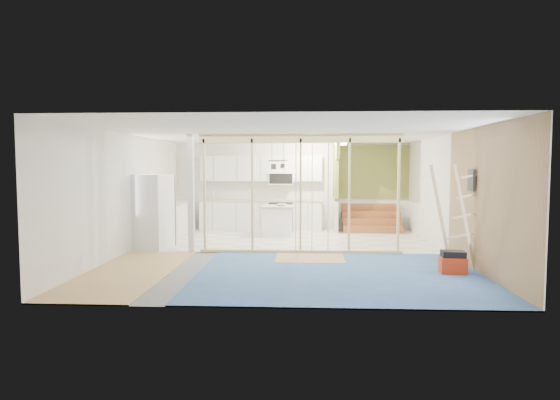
{
  "coord_description": "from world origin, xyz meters",
  "views": [
    {
      "loc": [
        0.36,
        -10.11,
        1.88
      ],
      "look_at": [
        -0.18,
        0.6,
        1.13
      ],
      "focal_mm": 30.0,
      "sensor_mm": 36.0,
      "label": 1
    }
  ],
  "objects_px": {
    "fridge": "(153,212)",
    "island": "(278,221)",
    "toolbox": "(453,263)",
    "ladder": "(456,217)"
  },
  "relations": [
    {
      "from": "toolbox",
      "to": "ladder",
      "type": "xyz_separation_m",
      "value": [
        0.13,
        0.32,
        0.79
      ]
    },
    {
      "from": "fridge",
      "to": "island",
      "type": "relative_size",
      "value": 2.01
    },
    {
      "from": "fridge",
      "to": "ladder",
      "type": "xyz_separation_m",
      "value": [
        6.24,
        -1.96,
        0.12
      ]
    },
    {
      "from": "ladder",
      "to": "toolbox",
      "type": "bearing_deg",
      "value": -113.1
    },
    {
      "from": "fridge",
      "to": "island",
      "type": "bearing_deg",
      "value": 51.81
    },
    {
      "from": "fridge",
      "to": "ladder",
      "type": "bearing_deg",
      "value": -3.81
    },
    {
      "from": "toolbox",
      "to": "ladder",
      "type": "height_order",
      "value": "ladder"
    },
    {
      "from": "fridge",
      "to": "toolbox",
      "type": "distance_m",
      "value": 6.55
    },
    {
      "from": "island",
      "to": "toolbox",
      "type": "distance_m",
      "value": 5.57
    },
    {
      "from": "fridge",
      "to": "ladder",
      "type": "height_order",
      "value": "ladder"
    }
  ]
}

